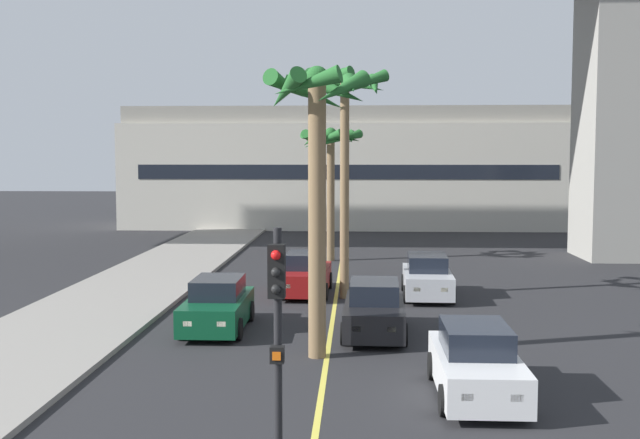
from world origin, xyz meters
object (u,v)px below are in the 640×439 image
Objects in this scene: palm_tree_mid_median at (330,151)px; car_queue_fourth at (427,278)px; palm_tree_near_median at (344,110)px; car_queue_third at (476,364)px; car_queue_front at (374,310)px; car_queue_second at (218,306)px; traffic_light_median_near at (277,332)px; palm_tree_far_median at (318,138)px; car_queue_fifth at (306,275)px.

car_queue_fourth is at bearing -67.97° from palm_tree_mid_median.
car_queue_third is at bearing -75.13° from palm_tree_near_median.
car_queue_third is 0.62× the size of palm_tree_mid_median.
car_queue_front is 6.53m from car_queue_fourth.
car_queue_front is 4.71m from car_queue_second.
traffic_light_median_near is at bearing -122.75° from car_queue_third.
car_queue_front is at bearing -83.42° from palm_tree_mid_median.
car_queue_fourth is 6.89m from palm_tree_near_median.
traffic_light_median_near is 0.56× the size of palm_tree_far_median.
traffic_light_median_near is at bearing -90.74° from palm_tree_far_median.
traffic_light_median_near is 0.50× the size of palm_tree_near_median.
car_queue_third is 13.42m from palm_tree_near_median.
car_queue_fifth is 6.37m from palm_tree_near_median.
palm_tree_mid_median is (-0.19, 27.37, 2.74)m from traffic_light_median_near.
car_queue_fourth is at bearing 71.30° from car_queue_front.
car_queue_front is 8.52m from palm_tree_near_median.
palm_tree_mid_median reaches higher than car_queue_front.
palm_tree_mid_median is at bearing 90.96° from palm_tree_far_median.
car_queue_second and car_queue_third have the same top height.
car_queue_third and car_queue_fourth have the same top height.
car_queue_fourth is (6.78, 5.75, 0.00)m from car_queue_second.
palm_tree_far_median reaches higher than car_queue_front.
traffic_light_median_near is (-3.73, -17.67, 1.99)m from car_queue_fourth.
palm_tree_near_median is at bearing -173.25° from car_queue_fourth.
car_queue_fifth is 0.50× the size of palm_tree_near_median.
palm_tree_mid_median is (-0.85, 10.06, -1.42)m from palm_tree_near_median.
car_queue_third is 0.99× the size of car_queue_fifth.
car_queue_fourth is 11.48m from palm_tree_mid_median.
car_queue_fourth is 4.56m from car_queue_fifth.
palm_tree_far_median is (0.92, -9.17, 4.95)m from car_queue_fifth.
car_queue_fifth is at bearing 110.19° from car_queue_third.
car_queue_third is at bearing -69.98° from car_queue_front.
car_queue_fourth is at bearing 89.94° from car_queue_third.
car_queue_second is 8.89m from car_queue_fourth.
car_queue_fourth is (2.09, 6.18, 0.00)m from car_queue_front.
palm_tree_far_median reaches higher than car_queue_second.
car_queue_second is 16.41m from palm_tree_mid_median.
traffic_light_median_near is (-1.64, -11.49, 1.99)m from car_queue_front.
car_queue_fourth is at bearing 78.08° from traffic_light_median_near.
palm_tree_far_median reaches higher than car_queue_third.
palm_tree_far_median is at bearing -43.52° from car_queue_second.
car_queue_front is at bearing -5.27° from car_queue_second.
car_queue_fourth is 18.17m from traffic_light_median_near.
palm_tree_far_median is (0.31, -18.45, 0.22)m from palm_tree_mid_median.
car_queue_second is 1.00× the size of car_queue_third.
palm_tree_mid_median reaches higher than traffic_light_median_near.
palm_tree_near_median is 1.12× the size of palm_tree_far_median.
palm_tree_mid_median is at bearing 79.53° from car_queue_second.
car_queue_second is 8.98m from palm_tree_near_median.
traffic_light_median_near is (3.05, -11.92, 1.99)m from car_queue_second.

